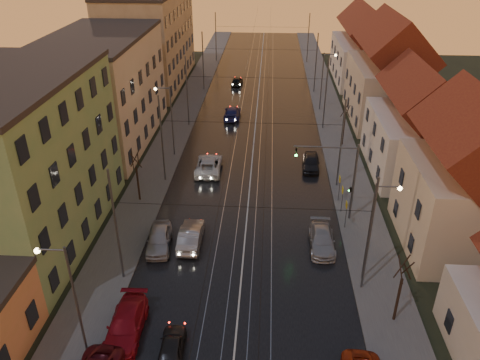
% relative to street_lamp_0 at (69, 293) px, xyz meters
% --- Properties ---
extents(road, '(16.00, 120.00, 0.04)m').
position_rel_street_lamp_0_xyz_m(road, '(9.10, 38.00, -4.87)').
color(road, black).
rests_on(road, ground).
extents(sidewalk_left, '(4.00, 120.00, 0.15)m').
position_rel_street_lamp_0_xyz_m(sidewalk_left, '(-0.90, 38.00, -4.81)').
color(sidewalk_left, '#4C4C4C').
rests_on(sidewalk_left, ground).
extents(sidewalk_right, '(4.00, 120.00, 0.15)m').
position_rel_street_lamp_0_xyz_m(sidewalk_right, '(19.10, 38.00, -4.81)').
color(sidewalk_right, '#4C4C4C').
rests_on(sidewalk_right, ground).
extents(tram_rail_0, '(0.06, 120.00, 0.03)m').
position_rel_street_lamp_0_xyz_m(tram_rail_0, '(6.90, 38.00, -4.83)').
color(tram_rail_0, gray).
rests_on(tram_rail_0, road).
extents(tram_rail_1, '(0.06, 120.00, 0.03)m').
position_rel_street_lamp_0_xyz_m(tram_rail_1, '(8.33, 38.00, -4.83)').
color(tram_rail_1, gray).
rests_on(tram_rail_1, road).
extents(tram_rail_2, '(0.06, 120.00, 0.03)m').
position_rel_street_lamp_0_xyz_m(tram_rail_2, '(9.87, 38.00, -4.83)').
color(tram_rail_2, gray).
rests_on(tram_rail_2, road).
extents(tram_rail_3, '(0.06, 120.00, 0.03)m').
position_rel_street_lamp_0_xyz_m(tram_rail_3, '(11.30, 38.00, -4.83)').
color(tram_rail_3, gray).
rests_on(tram_rail_3, road).
extents(apartment_left_1, '(10.00, 18.00, 13.00)m').
position_rel_street_lamp_0_xyz_m(apartment_left_1, '(-8.40, 12.00, 1.61)').
color(apartment_left_1, '#62915C').
rests_on(apartment_left_1, ground).
extents(apartment_left_2, '(10.00, 20.00, 12.00)m').
position_rel_street_lamp_0_xyz_m(apartment_left_2, '(-8.40, 32.00, 1.11)').
color(apartment_left_2, '#B7AC8E').
rests_on(apartment_left_2, ground).
extents(apartment_left_3, '(10.00, 24.00, 14.00)m').
position_rel_street_lamp_0_xyz_m(apartment_left_3, '(-8.40, 56.00, 2.11)').
color(apartment_left_3, '#927D5E').
rests_on(apartment_left_3, ground).
extents(house_right_1, '(8.67, 10.20, 10.80)m').
position_rel_street_lamp_0_xyz_m(house_right_1, '(26.10, 13.00, 0.56)').
color(house_right_1, beige).
rests_on(house_right_1, ground).
extents(house_right_2, '(9.18, 12.24, 9.20)m').
position_rel_street_lamp_0_xyz_m(house_right_2, '(26.10, 26.00, -0.24)').
color(house_right_2, silver).
rests_on(house_right_2, ground).
extents(house_right_3, '(9.18, 14.28, 11.50)m').
position_rel_street_lamp_0_xyz_m(house_right_3, '(26.10, 41.00, 0.92)').
color(house_right_3, beige).
rests_on(house_right_3, ground).
extents(house_right_4, '(9.18, 16.32, 10.00)m').
position_rel_street_lamp_0_xyz_m(house_right_4, '(26.10, 59.00, 0.16)').
color(house_right_4, silver).
rests_on(house_right_4, ground).
extents(catenary_pole_l_1, '(0.16, 0.16, 9.00)m').
position_rel_street_lamp_0_xyz_m(catenary_pole_l_1, '(0.50, 7.00, -0.39)').
color(catenary_pole_l_1, '#595B60').
rests_on(catenary_pole_l_1, ground).
extents(catenary_pole_r_1, '(0.16, 0.16, 9.00)m').
position_rel_street_lamp_0_xyz_m(catenary_pole_r_1, '(17.70, 7.00, -0.39)').
color(catenary_pole_r_1, '#595B60').
rests_on(catenary_pole_r_1, ground).
extents(catenary_pole_l_2, '(0.16, 0.16, 9.00)m').
position_rel_street_lamp_0_xyz_m(catenary_pole_l_2, '(0.50, 22.00, -0.39)').
color(catenary_pole_l_2, '#595B60').
rests_on(catenary_pole_l_2, ground).
extents(catenary_pole_r_2, '(0.16, 0.16, 9.00)m').
position_rel_street_lamp_0_xyz_m(catenary_pole_r_2, '(17.70, 22.00, -0.39)').
color(catenary_pole_r_2, '#595B60').
rests_on(catenary_pole_r_2, ground).
extents(catenary_pole_l_3, '(0.16, 0.16, 9.00)m').
position_rel_street_lamp_0_xyz_m(catenary_pole_l_3, '(0.50, 37.00, -0.39)').
color(catenary_pole_l_3, '#595B60').
rests_on(catenary_pole_l_3, ground).
extents(catenary_pole_r_3, '(0.16, 0.16, 9.00)m').
position_rel_street_lamp_0_xyz_m(catenary_pole_r_3, '(17.70, 37.00, -0.39)').
color(catenary_pole_r_3, '#595B60').
rests_on(catenary_pole_r_3, ground).
extents(catenary_pole_l_4, '(0.16, 0.16, 9.00)m').
position_rel_street_lamp_0_xyz_m(catenary_pole_l_4, '(0.50, 52.00, -0.39)').
color(catenary_pole_l_4, '#595B60').
rests_on(catenary_pole_l_4, ground).
extents(catenary_pole_r_4, '(0.16, 0.16, 9.00)m').
position_rel_street_lamp_0_xyz_m(catenary_pole_r_4, '(17.70, 52.00, -0.39)').
color(catenary_pole_r_4, '#595B60').
rests_on(catenary_pole_r_4, ground).
extents(catenary_pole_l_5, '(0.16, 0.16, 9.00)m').
position_rel_street_lamp_0_xyz_m(catenary_pole_l_5, '(0.50, 70.00, -0.39)').
color(catenary_pole_l_5, '#595B60').
rests_on(catenary_pole_l_5, ground).
extents(catenary_pole_r_5, '(0.16, 0.16, 9.00)m').
position_rel_street_lamp_0_xyz_m(catenary_pole_r_5, '(17.70, 70.00, -0.39)').
color(catenary_pole_r_5, '#595B60').
rests_on(catenary_pole_r_5, ground).
extents(street_lamp_0, '(1.75, 0.32, 8.00)m').
position_rel_street_lamp_0_xyz_m(street_lamp_0, '(0.00, 0.00, 0.00)').
color(street_lamp_0, '#595B60').
rests_on(street_lamp_0, ground).
extents(street_lamp_1, '(1.75, 0.32, 8.00)m').
position_rel_street_lamp_0_xyz_m(street_lamp_1, '(18.21, 8.00, 0.00)').
color(street_lamp_1, '#595B60').
rests_on(street_lamp_1, ground).
extents(street_lamp_2, '(1.75, 0.32, 8.00)m').
position_rel_street_lamp_0_xyz_m(street_lamp_2, '(0.00, 28.00, 0.00)').
color(street_lamp_2, '#595B60').
rests_on(street_lamp_2, ground).
extents(street_lamp_3, '(1.75, 0.32, 8.00)m').
position_rel_street_lamp_0_xyz_m(street_lamp_3, '(18.21, 44.00, 0.00)').
color(street_lamp_3, '#595B60').
rests_on(street_lamp_3, ground).
extents(traffic_light_mast, '(5.30, 0.32, 7.20)m').
position_rel_street_lamp_0_xyz_m(traffic_light_mast, '(17.10, 16.00, -0.29)').
color(traffic_light_mast, '#595B60').
rests_on(traffic_light_mast, ground).
extents(bare_tree_0, '(1.09, 1.09, 5.11)m').
position_rel_street_lamp_0_xyz_m(bare_tree_0, '(-1.09, 18.00, -2.40)').
color(bare_tree_0, black).
rests_on(bare_tree_0, ground).
extents(bare_tree_1, '(1.09, 1.09, 5.11)m').
position_rel_street_lamp_0_xyz_m(bare_tree_1, '(19.31, 4.00, -2.40)').
color(bare_tree_1, black).
rests_on(bare_tree_1, ground).
extents(bare_tree_2, '(1.09, 1.09, 5.11)m').
position_rel_street_lamp_0_xyz_m(bare_tree_2, '(19.51, 32.00, -2.40)').
color(bare_tree_2, black).
rests_on(bare_tree_2, ground).
extents(driving_car_0, '(1.64, 3.72, 1.24)m').
position_rel_street_lamp_0_xyz_m(driving_car_0, '(5.38, 0.38, -4.26)').
color(driving_car_0, black).
rests_on(driving_car_0, ground).
extents(driving_car_1, '(1.71, 4.83, 1.59)m').
position_rel_street_lamp_0_xyz_m(driving_car_1, '(4.78, 11.56, -4.09)').
color(driving_car_1, gray).
rests_on(driving_car_1, ground).
extents(driving_car_2, '(2.71, 5.66, 1.56)m').
position_rel_street_lamp_0_xyz_m(driving_car_2, '(4.66, 24.36, -4.11)').
color(driving_car_2, silver).
rests_on(driving_car_2, ground).
extents(driving_car_3, '(2.12, 5.15, 1.49)m').
position_rel_street_lamp_0_xyz_m(driving_car_3, '(5.90, 40.11, -4.14)').
color(driving_car_3, navy).
rests_on(driving_car_3, ground).
extents(driving_car_4, '(1.87, 4.04, 1.34)m').
position_rel_street_lamp_0_xyz_m(driving_car_4, '(5.50, 55.00, -4.22)').
color(driving_car_4, black).
rests_on(driving_car_4, ground).
extents(parked_left_2, '(2.23, 5.23, 1.50)m').
position_rel_street_lamp_0_xyz_m(parked_left_2, '(2.21, 1.84, -4.13)').
color(parked_left_2, maroon).
rests_on(parked_left_2, ground).
extents(parked_left_3, '(2.35, 4.79, 1.57)m').
position_rel_street_lamp_0_xyz_m(parked_left_3, '(2.31, 10.97, -4.10)').
color(parked_left_3, '#A8A7AC').
rests_on(parked_left_3, ground).
extents(parked_right_1, '(2.00, 4.83, 1.40)m').
position_rel_street_lamp_0_xyz_m(parked_right_1, '(15.30, 11.79, -4.19)').
color(parked_right_1, '#A2A2A7').
rests_on(parked_right_1, ground).
extents(parked_right_2, '(2.00, 4.45, 1.48)m').
position_rel_street_lamp_0_xyz_m(parked_right_2, '(15.40, 25.70, -4.14)').
color(parked_right_2, black).
rests_on(parked_right_2, ground).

